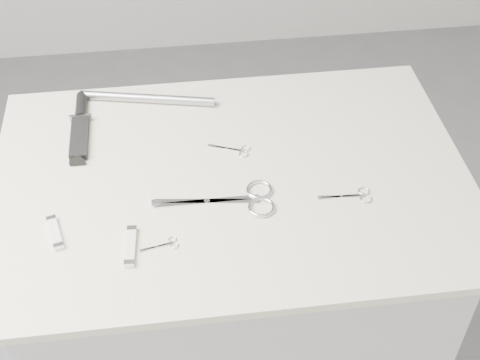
{
  "coord_description": "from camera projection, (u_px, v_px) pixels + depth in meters",
  "views": [
    {
      "loc": [
        -0.11,
        -1.02,
        1.87
      ],
      "look_at": [
        0.02,
        -0.02,
        0.92
      ],
      "focal_mm": 50.0,
      "sensor_mm": 36.0,
      "label": 1
    }
  ],
  "objects": [
    {
      "name": "plinth",
      "position": [
        233.0,
        308.0,
        1.72
      ],
      "size": [
        0.9,
        0.6,
        0.9
      ],
      "primitive_type": "cube",
      "color": "beige",
      "rests_on": "ground"
    },
    {
      "name": "display_board",
      "position": [
        232.0,
        179.0,
        1.41
      ],
      "size": [
        1.0,
        0.7,
        0.02
      ],
      "primitive_type": "cube",
      "color": "beige",
      "rests_on": "plinth"
    },
    {
      "name": "large_shears",
      "position": [
        241.0,
        199.0,
        1.34
      ],
      "size": [
        0.24,
        0.11,
        0.01
      ],
      "rotation": [
        0.0,
        0.0,
        -0.06
      ],
      "color": "silver",
      "rests_on": "display_board"
    },
    {
      "name": "embroidery_scissors_a",
      "position": [
        354.0,
        196.0,
        1.35
      ],
      "size": [
        0.11,
        0.05,
        0.0
      ],
      "rotation": [
        0.0,
        0.0,
        -0.05
      ],
      "color": "silver",
      "rests_on": "display_board"
    },
    {
      "name": "embroidery_scissors_b",
      "position": [
        236.0,
        150.0,
        1.46
      ],
      "size": [
        0.09,
        0.06,
        0.0
      ],
      "rotation": [
        0.0,
        0.0,
        -0.38
      ],
      "color": "silver",
      "rests_on": "display_board"
    },
    {
      "name": "tiny_scissors",
      "position": [
        164.0,
        245.0,
        1.26
      ],
      "size": [
        0.07,
        0.03,
        0.0
      ],
      "rotation": [
        0.0,
        0.0,
        0.2
      ],
      "color": "silver",
      "rests_on": "display_board"
    },
    {
      "name": "sheathed_knife",
      "position": [
        80.0,
        123.0,
        1.52
      ],
      "size": [
        0.05,
        0.23,
        0.03
      ],
      "rotation": [
        0.0,
        0.0,
        1.57
      ],
      "color": "black",
      "rests_on": "display_board"
    },
    {
      "name": "pocket_knife_a",
      "position": [
        131.0,
        246.0,
        1.25
      ],
      "size": [
        0.03,
        0.1,
        0.01
      ],
      "rotation": [
        0.0,
        0.0,
        1.5
      ],
      "color": "silver",
      "rests_on": "display_board"
    },
    {
      "name": "pocket_knife_b",
      "position": [
        55.0,
        233.0,
        1.28
      ],
      "size": [
        0.04,
        0.09,
        0.01
      ],
      "rotation": [
        0.0,
        0.0,
        1.82
      ],
      "color": "silver",
      "rests_on": "display_board"
    },
    {
      "name": "metal_rail",
      "position": [
        147.0,
        98.0,
        1.58
      ],
      "size": [
        0.32,
        0.09,
        0.02
      ],
      "primitive_type": "cylinder",
      "rotation": [
        0.0,
        1.57,
        -0.22
      ],
      "color": "#979AA0",
      "rests_on": "display_board"
    }
  ]
}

